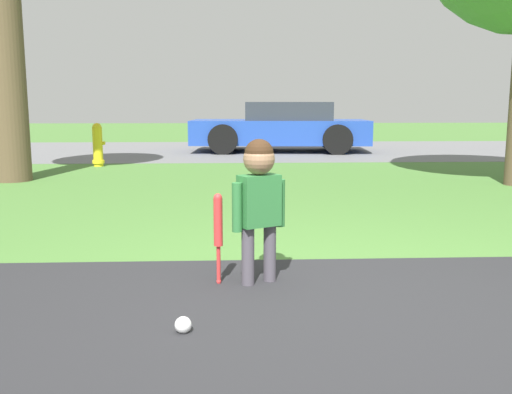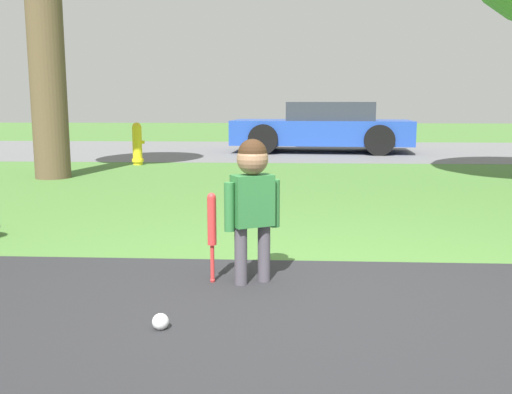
{
  "view_description": "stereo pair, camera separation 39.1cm",
  "coord_description": "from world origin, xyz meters",
  "px_view_note": "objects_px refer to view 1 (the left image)",
  "views": [
    {
      "loc": [
        -0.59,
        -2.98,
        1.12
      ],
      "look_at": [
        -0.41,
        0.88,
        0.49
      ],
      "focal_mm": 40.0,
      "sensor_mm": 36.0,
      "label": 1
    },
    {
      "loc": [
        -0.19,
        -2.98,
        1.12
      ],
      "look_at": [
        -0.41,
        0.88,
        0.49
      ],
      "focal_mm": 40.0,
      "sensor_mm": 36.0,
      "label": 2
    }
  ],
  "objects_px": {
    "child": "(259,191)",
    "baseball_bat": "(218,226)",
    "sports_ball": "(183,325)",
    "parked_car": "(281,127)",
    "fire_hydrant": "(98,145)"
  },
  "relations": [
    {
      "from": "baseball_bat",
      "to": "fire_hydrant",
      "type": "relative_size",
      "value": 0.74
    },
    {
      "from": "child",
      "to": "sports_ball",
      "type": "distance_m",
      "value": 1.04
    },
    {
      "from": "child",
      "to": "fire_hydrant",
      "type": "height_order",
      "value": "child"
    },
    {
      "from": "baseball_bat",
      "to": "child",
      "type": "bearing_deg",
      "value": 0.75
    },
    {
      "from": "child",
      "to": "fire_hydrant",
      "type": "distance_m",
      "value": 7.34
    },
    {
      "from": "sports_ball",
      "to": "fire_hydrant",
      "type": "xyz_separation_m",
      "value": [
        -2.13,
        7.66,
        0.34
      ]
    },
    {
      "from": "baseball_bat",
      "to": "fire_hydrant",
      "type": "xyz_separation_m",
      "value": [
        -2.29,
        6.89,
        0.01
      ]
    },
    {
      "from": "fire_hydrant",
      "to": "parked_car",
      "type": "height_order",
      "value": "parked_car"
    },
    {
      "from": "child",
      "to": "baseball_bat",
      "type": "bearing_deg",
      "value": 153.2
    },
    {
      "from": "sports_ball",
      "to": "child",
      "type": "bearing_deg",
      "value": 61.87
    },
    {
      "from": "sports_ball",
      "to": "parked_car",
      "type": "height_order",
      "value": "parked_car"
    },
    {
      "from": "parked_car",
      "to": "baseball_bat",
      "type": "bearing_deg",
      "value": 86.47
    },
    {
      "from": "sports_ball",
      "to": "parked_car",
      "type": "relative_size",
      "value": 0.02
    },
    {
      "from": "child",
      "to": "parked_car",
      "type": "xyz_separation_m",
      "value": [
        1.04,
        9.93,
        -0.03
      ]
    },
    {
      "from": "fire_hydrant",
      "to": "parked_car",
      "type": "bearing_deg",
      "value": 40.42
    }
  ]
}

